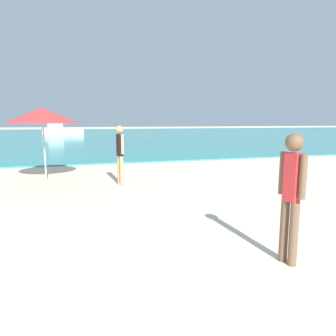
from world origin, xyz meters
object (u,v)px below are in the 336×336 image
at_px(person_standing, 291,191).
at_px(person_distant, 120,151).
at_px(boat_far, 61,130).
at_px(beach_umbrella, 42,116).

bearing_deg(person_standing, person_distant, -178.47).
height_order(person_distant, boat_far, boat_far).
height_order(person_standing, beach_umbrella, beach_umbrella).
xyz_separation_m(person_distant, beach_umbrella, (-2.15, 1.21, 1.03)).
distance_m(person_standing, beach_umbrella, 7.76).
relative_size(boat_far, beach_umbrella, 2.46).
xyz_separation_m(person_distant, boat_far, (-3.40, 34.77, -0.30)).
height_order(boat_far, beach_umbrella, beach_umbrella).
bearing_deg(beach_umbrella, person_standing, -62.29).
height_order(person_distant, beach_umbrella, beach_umbrella).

